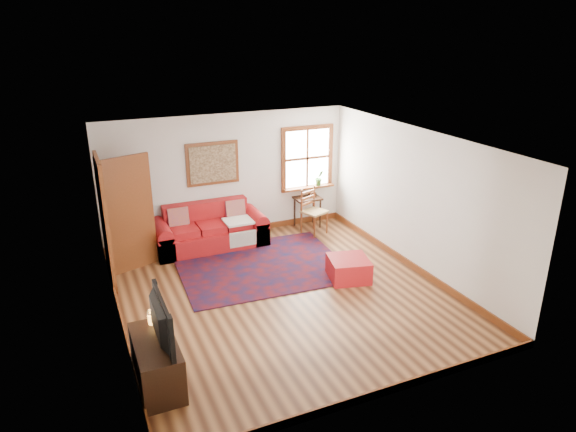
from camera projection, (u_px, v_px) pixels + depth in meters
name	position (u px, v px, depth m)	size (l,w,h in m)	color
ground	(282.00, 293.00, 8.31)	(5.50, 5.50, 0.00)	#492613
room_envelope	(281.00, 196.00, 7.75)	(5.04, 5.54, 2.52)	silver
window	(309.00, 164.00, 10.84)	(1.18, 0.20, 1.38)	white
doorway	(120.00, 216.00, 8.63)	(0.89, 1.08, 2.14)	black
framed_artwork	(213.00, 164.00, 9.98)	(1.05, 0.07, 0.85)	brown
persian_rug	(261.00, 266.00, 9.24)	(2.90, 2.32, 0.02)	#4F0B0D
red_leather_sofa	(210.00, 233.00, 10.01)	(2.15, 0.89, 0.84)	#AD161A
red_ottoman	(349.00, 269.00, 8.73)	(0.65, 0.65, 0.37)	#AD161A
side_table	(307.00, 203.00, 10.89)	(0.55, 0.41, 0.66)	#311B10
ladder_back_chair	(312.00, 209.00, 10.57)	(0.57, 0.56, 0.96)	tan
media_cabinet	(157.00, 362.00, 6.12)	(0.48, 1.08, 0.59)	#311B10
television	(155.00, 321.00, 5.90)	(1.00, 0.13, 0.57)	black
candle_hurricane	(152.00, 318.00, 6.35)	(0.12, 0.12, 0.18)	silver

